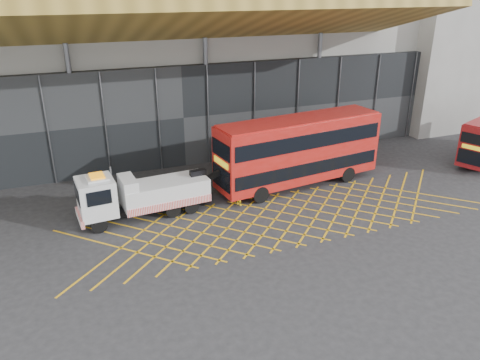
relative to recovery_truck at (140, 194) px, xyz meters
name	(u,v)px	position (x,y,z in m)	size (l,w,h in m)	color
ground_plane	(202,233)	(2.99, -3.45, -1.55)	(120.00, 120.00, 0.00)	#262528
road_markings	(286,217)	(8.59, -3.45, -1.55)	(27.96, 7.16, 0.01)	gold
construction_building	(159,43)	(4.91, 14.94, 7.42)	(55.00, 23.97, 18.00)	gray
east_building	(451,23)	(34.99, 12.55, 8.45)	(15.00, 12.00, 20.00)	gray
recovery_truck	(140,194)	(0.00, 0.00, 0.00)	(9.70, 2.94, 3.36)	black
bus_towed	(299,149)	(11.65, 0.99, 1.27)	(12.74, 4.46, 5.08)	#AD140F
worker	(239,195)	(6.42, -0.65, -0.80)	(0.55, 0.36, 1.50)	yellow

